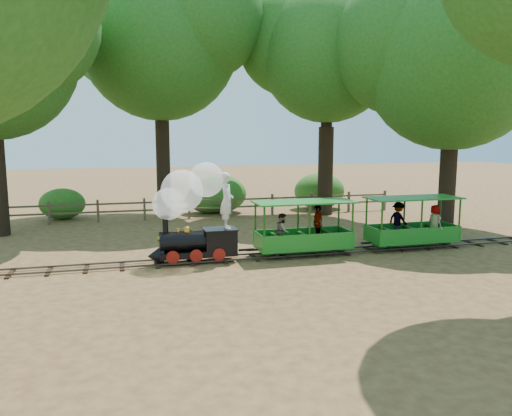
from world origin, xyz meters
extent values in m
plane|color=#9C7243|center=(0.00, 0.00, 0.00)|extent=(90.00, 90.00, 0.00)
cube|color=#3F3D3A|center=(0.00, -0.30, 0.08)|extent=(22.00, 0.05, 0.05)
cube|color=#3F3D3A|center=(0.00, 0.30, 0.08)|extent=(22.00, 0.05, 0.05)
cube|color=#382314|center=(0.00, 0.00, 0.03)|extent=(0.12, 1.00, 0.05)
cube|color=#382314|center=(-5.00, 0.00, 0.03)|extent=(0.12, 1.00, 0.05)
cube|color=#382314|center=(5.00, 0.00, 0.03)|extent=(0.12, 1.00, 0.05)
cube|color=black|center=(-1.78, 0.00, 0.29)|extent=(2.32, 0.74, 0.19)
cylinder|color=black|center=(-2.15, 0.00, 0.68)|extent=(1.47, 0.59, 0.59)
cylinder|color=black|center=(-2.73, 0.00, 1.21)|extent=(0.17, 0.17, 0.46)
sphere|color=#BC8A2D|center=(-2.10, 0.00, 1.00)|extent=(0.27, 0.27, 0.27)
cylinder|color=#BC8A2D|center=(-2.36, 0.00, 1.02)|extent=(0.11, 0.11, 0.11)
cube|color=black|center=(-1.09, 0.00, 0.67)|extent=(0.95, 0.74, 0.58)
cube|color=black|center=(-1.09, 0.00, 0.98)|extent=(1.00, 0.80, 0.04)
cone|color=black|center=(-3.04, 0.00, 0.27)|extent=(0.47, 0.67, 0.67)
cylinder|color=#BC8A2D|center=(-2.92, 0.00, 0.78)|extent=(0.11, 0.15, 0.15)
cylinder|color=maroon|center=(-2.57, -0.38, 0.29)|extent=(0.38, 0.06, 0.38)
cylinder|color=maroon|center=(-2.57, 0.38, 0.29)|extent=(0.38, 0.06, 0.38)
cylinder|color=maroon|center=(-1.88, -0.38, 0.29)|extent=(0.38, 0.06, 0.38)
cylinder|color=maroon|center=(-1.88, 0.38, 0.29)|extent=(0.38, 0.06, 0.38)
cylinder|color=maroon|center=(-1.20, -0.38, 0.29)|extent=(0.38, 0.06, 0.38)
cylinder|color=maroon|center=(-1.20, 0.38, 0.29)|extent=(0.38, 0.06, 0.38)
sphere|color=white|center=(-2.62, 0.05, 1.81)|extent=(0.95, 0.95, 0.95)
sphere|color=white|center=(-2.20, 0.10, 2.18)|extent=(1.26, 1.26, 1.26)
sphere|color=white|center=(-1.46, 0.15, 2.49)|extent=(1.05, 1.05, 1.05)
imported|color=white|center=(-0.89, -0.06, 1.86)|extent=(0.46, 0.65, 1.71)
cube|color=#1B7D20|center=(1.61, 0.00, 0.30)|extent=(3.04, 1.16, 0.09)
cube|color=#1B5012|center=(1.61, 0.00, 0.19)|extent=(2.73, 0.45, 0.12)
cube|color=#1B7D20|center=(1.61, -0.54, 0.56)|extent=(3.04, 0.05, 0.45)
cube|color=#1B7D20|center=(1.61, 0.54, 0.56)|extent=(3.04, 0.05, 0.45)
cube|color=#1B7D20|center=(1.61, 0.00, 1.72)|extent=(3.17, 1.29, 0.04)
cylinder|color=#1B5012|center=(0.17, -0.53, 1.01)|extent=(0.06, 0.06, 1.43)
cylinder|color=#1B5012|center=(0.17, 0.53, 1.01)|extent=(0.06, 0.06, 1.43)
cylinder|color=#1B5012|center=(3.06, -0.53, 1.01)|extent=(0.06, 0.06, 1.43)
cylinder|color=#1B5012|center=(3.06, 0.53, 1.01)|extent=(0.06, 0.06, 1.43)
cube|color=#1B5012|center=(0.70, 0.00, 0.52)|extent=(0.11, 0.98, 0.36)
cube|color=#1B5012|center=(1.61, 0.00, 0.52)|extent=(0.11, 0.98, 0.36)
cube|color=#1B5012|center=(2.52, 0.00, 0.52)|extent=(0.11, 0.98, 0.36)
cylinder|color=black|center=(0.64, -0.30, 0.22)|extent=(0.25, 0.05, 0.25)
cylinder|color=black|center=(0.64, 0.30, 0.22)|extent=(0.25, 0.05, 0.25)
cylinder|color=black|center=(2.58, -0.30, 0.22)|extent=(0.25, 0.05, 0.25)
cylinder|color=black|center=(2.58, 0.30, 0.22)|extent=(0.25, 0.05, 0.25)
imported|color=gray|center=(0.84, -0.21, 0.88)|extent=(0.58, 0.64, 1.08)
imported|color=gray|center=(2.14, 0.12, 0.97)|extent=(0.35, 0.76, 1.26)
cube|color=#1B7D20|center=(5.53, 0.00, 0.30)|extent=(3.04, 1.16, 0.09)
cube|color=#1B5012|center=(5.53, 0.00, 0.19)|extent=(2.73, 0.45, 0.12)
cube|color=#1B7D20|center=(5.53, -0.54, 0.56)|extent=(3.04, 0.05, 0.45)
cube|color=#1B7D20|center=(5.53, 0.54, 0.56)|extent=(3.04, 0.05, 0.45)
cube|color=#1B7D20|center=(5.53, 0.00, 1.72)|extent=(3.17, 1.29, 0.04)
cylinder|color=#1B5012|center=(4.08, -0.53, 1.01)|extent=(0.06, 0.06, 1.43)
cylinder|color=#1B5012|center=(4.08, 0.53, 1.01)|extent=(0.06, 0.06, 1.43)
cylinder|color=#1B5012|center=(6.98, -0.53, 1.01)|extent=(0.06, 0.06, 1.43)
cylinder|color=#1B5012|center=(6.98, 0.53, 1.01)|extent=(0.06, 0.06, 1.43)
cube|color=#1B5012|center=(4.62, 0.00, 0.52)|extent=(0.11, 0.98, 0.36)
cube|color=#1B5012|center=(5.53, 0.00, 0.52)|extent=(0.11, 0.98, 0.36)
cube|color=#1B5012|center=(6.44, 0.00, 0.52)|extent=(0.11, 0.98, 0.36)
cylinder|color=black|center=(4.56, -0.30, 0.22)|extent=(0.25, 0.05, 0.25)
cylinder|color=black|center=(4.56, 0.30, 0.22)|extent=(0.25, 0.05, 0.25)
cylinder|color=black|center=(6.50, -0.30, 0.22)|extent=(0.25, 0.05, 0.25)
cylinder|color=black|center=(6.50, 0.30, 0.22)|extent=(0.25, 0.05, 0.25)
imported|color=gray|center=(5.20, 0.34, 0.95)|extent=(0.66, 0.88, 1.21)
imported|color=gray|center=(6.17, -0.33, 0.92)|extent=(0.45, 0.62, 1.17)
sphere|color=#20561B|center=(-6.87, 5.02, 7.68)|extent=(4.89, 4.89, 4.89)
cylinder|color=#2D2116|center=(-2.00, 9.50, 2.23)|extent=(0.66, 0.66, 4.46)
cylinder|color=#2D2116|center=(-2.00, 9.50, 5.74)|extent=(0.50, 0.50, 2.55)
sphere|color=#20561B|center=(-2.00, 9.50, 8.11)|extent=(7.33, 7.33, 7.33)
sphere|color=#20561B|center=(-0.17, 8.40, 9.03)|extent=(5.50, 5.50, 5.50)
sphere|color=#20561B|center=(-3.65, 10.78, 8.85)|extent=(5.87, 5.87, 5.87)
cylinder|color=#2D2116|center=(5.50, 7.50, 2.09)|extent=(0.72, 0.72, 4.19)
cylinder|color=#2D2116|center=(5.50, 7.50, 5.38)|extent=(0.54, 0.54, 2.39)
sphere|color=#20561B|center=(5.50, 7.50, 7.53)|extent=(6.35, 6.35, 6.35)
sphere|color=#20561B|center=(7.09, 6.55, 8.32)|extent=(4.76, 4.76, 4.76)
sphere|color=#20561B|center=(4.07, 8.61, 8.16)|extent=(5.08, 5.08, 5.08)
cylinder|color=#2D2116|center=(9.00, 3.00, 1.81)|extent=(0.68, 0.68, 3.61)
cylinder|color=#2D2116|center=(9.00, 3.00, 4.65)|extent=(0.51, 0.51, 2.07)
sphere|color=#20561B|center=(9.00, 3.00, 6.75)|extent=(7.12, 7.12, 7.12)
sphere|color=#20561B|center=(7.40, 4.25, 7.46)|extent=(5.69, 5.69, 5.69)
cube|color=brown|center=(-7.00, 8.00, 0.50)|extent=(0.10, 0.10, 1.00)
cube|color=brown|center=(-5.00, 8.00, 0.50)|extent=(0.10, 0.10, 1.00)
cube|color=brown|center=(-3.00, 8.00, 0.50)|extent=(0.10, 0.10, 1.00)
cube|color=brown|center=(-1.00, 8.00, 0.50)|extent=(0.10, 0.10, 1.00)
cube|color=brown|center=(1.00, 8.00, 0.50)|extent=(0.10, 0.10, 1.00)
cube|color=brown|center=(3.00, 8.00, 0.50)|extent=(0.10, 0.10, 1.00)
cube|color=brown|center=(5.00, 8.00, 0.50)|extent=(0.10, 0.10, 1.00)
cube|color=brown|center=(7.00, 8.00, 0.50)|extent=(0.10, 0.10, 1.00)
cube|color=brown|center=(9.00, 8.00, 0.50)|extent=(0.10, 0.10, 1.00)
cube|color=brown|center=(0.00, 8.00, 0.80)|extent=(18.00, 0.06, 0.08)
cube|color=brown|center=(0.00, 8.00, 0.45)|extent=(18.00, 0.06, 0.08)
ellipsoid|color=#2D6B1E|center=(-6.60, 9.30, 0.70)|extent=(2.03, 1.56, 1.41)
ellipsoid|color=#2D6B1E|center=(0.68, 9.30, 0.93)|extent=(2.67, 2.06, 1.85)
ellipsoid|color=#2D6B1E|center=(0.17, 9.30, 0.77)|extent=(2.24, 1.72, 1.55)
ellipsoid|color=#2D6B1E|center=(5.95, 9.30, 0.92)|extent=(2.67, 2.05, 1.85)
camera|label=1|loc=(-3.89, -14.68, 3.85)|focal=35.00mm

